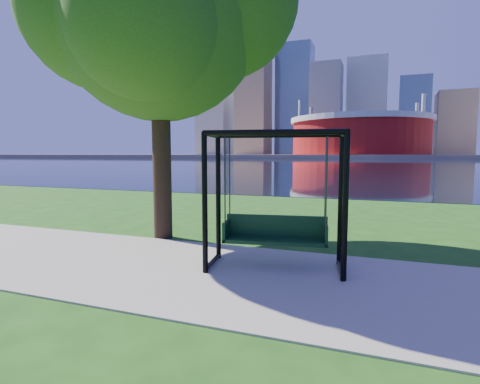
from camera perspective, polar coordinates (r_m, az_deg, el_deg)
The scene contains 8 objects.
ground at distance 7.33m, azimuth 0.41°, elevation -11.50°, with size 900.00×900.00×0.00m, color #1E5114.
path at distance 6.88m, azimuth -1.05°, elevation -12.54°, with size 120.00×4.00×0.03m, color #9E937F.
river at distance 108.62m, azimuth 19.28°, elevation 4.31°, with size 900.00×180.00×0.02m, color black.
far_bank at distance 312.59m, azimuth 20.14°, elevation 5.21°, with size 900.00×228.00×2.00m, color #937F60.
stadium at distance 242.19m, azimuth 17.73°, elevation 8.35°, with size 83.00×83.00×32.00m.
skyline at distance 327.78m, azimuth 19.61°, elevation 11.35°, with size 392.00×66.00×96.50m.
swing at distance 7.03m, azimuth 5.42°, elevation -1.78°, with size 2.69×1.51×2.60m.
park_tree at distance 10.53m, azimuth -12.38°, elevation 25.40°, with size 6.65×6.01×8.26m.
Camera 1 is at (2.40, -6.58, 2.18)m, focal length 28.00 mm.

